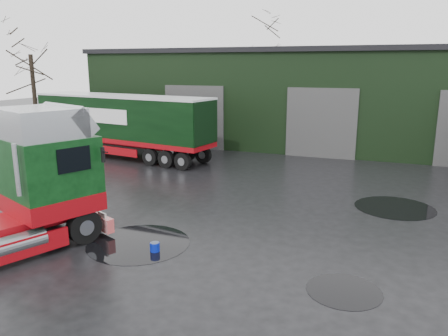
% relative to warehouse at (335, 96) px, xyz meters
% --- Properties ---
extents(ground, '(100.00, 100.00, 0.00)m').
position_rel_warehouse_xyz_m(ground, '(-2.00, -20.00, -3.16)').
color(ground, black).
extents(warehouse, '(32.40, 12.40, 6.30)m').
position_rel_warehouse_xyz_m(warehouse, '(0.00, 0.00, 0.00)').
color(warehouse, black).
rests_on(warehouse, ground).
extents(trailer_left, '(11.89, 4.21, 3.62)m').
position_rel_warehouse_xyz_m(trailer_left, '(-10.77, -10.00, -1.35)').
color(trailer_left, silver).
rests_on(trailer_left, ground).
extents(wash_bucket, '(0.34, 0.34, 0.26)m').
position_rel_warehouse_xyz_m(wash_bucket, '(-2.35, -21.07, -3.03)').
color(wash_bucket, '#071AA5').
rests_on(wash_bucket, ground).
extents(tree_left, '(4.40, 4.40, 8.50)m').
position_rel_warehouse_xyz_m(tree_left, '(-19.00, -8.00, 1.09)').
color(tree_left, black).
rests_on(tree_left, ground).
extents(tree_back_a, '(4.40, 4.40, 9.50)m').
position_rel_warehouse_xyz_m(tree_back_a, '(-8.00, 10.00, 1.59)').
color(tree_back_a, black).
rests_on(tree_back_a, ground).
extents(puddle_0, '(3.11, 3.11, 0.01)m').
position_rel_warehouse_xyz_m(puddle_0, '(-3.10, -20.73, -3.15)').
color(puddle_0, black).
rests_on(puddle_0, ground).
extents(puddle_1, '(2.94, 2.94, 0.01)m').
position_rel_warehouse_xyz_m(puddle_1, '(4.14, -14.33, -3.15)').
color(puddle_1, black).
rests_on(puddle_1, ground).
extents(puddle_3, '(1.80, 1.80, 0.01)m').
position_rel_warehouse_xyz_m(puddle_3, '(3.02, -21.45, -3.15)').
color(puddle_3, black).
rests_on(puddle_3, ground).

